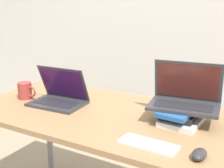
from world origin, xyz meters
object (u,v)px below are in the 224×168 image
at_px(mug, 25,91).
at_px(wireless_keyboard, 148,144).
at_px(mouse, 199,154).
at_px(laptop_left, 59,97).
at_px(book_stack, 181,116).
at_px(laptop_on_books, 185,98).

bearing_deg(mug, wireless_keyboard, -12.73).
xyz_separation_m(wireless_keyboard, mouse, (0.23, 0.00, 0.01)).
height_order(laptop_left, mouse, laptop_left).
bearing_deg(laptop_left, mouse, -14.80).
bearing_deg(mouse, mug, 169.68).
relative_size(book_stack, wireless_keyboard, 1.07).
bearing_deg(wireless_keyboard, mug, 167.27).
relative_size(wireless_keyboard, mug, 1.98).
height_order(book_stack, mouse, book_stack).
bearing_deg(mug, book_stack, 6.20).
bearing_deg(mouse, laptop_left, 165.20).
distance_m(laptop_left, mouse, 0.97).
xyz_separation_m(wireless_keyboard, mug, (-0.97, 0.22, 0.05)).
bearing_deg(wireless_keyboard, laptop_left, 160.69).
xyz_separation_m(laptop_left, mouse, (0.94, -0.25, -0.03)).
height_order(wireless_keyboard, mouse, mouse).
bearing_deg(wireless_keyboard, book_stack, 82.87).
distance_m(laptop_on_books, wireless_keyboard, 0.40).
height_order(wireless_keyboard, mug, mug).
relative_size(laptop_left, laptop_on_books, 0.87).
bearing_deg(mouse, laptop_on_books, 116.04).
xyz_separation_m(book_stack, wireless_keyboard, (-0.04, -0.33, -0.03)).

